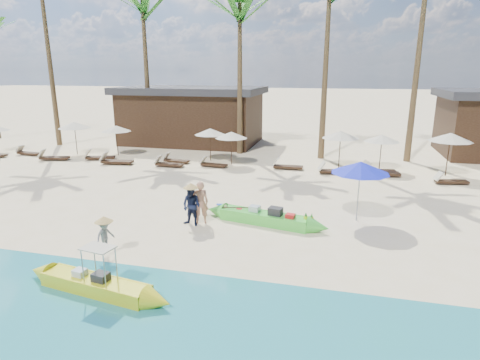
% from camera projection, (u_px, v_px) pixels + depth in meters
% --- Properties ---
extents(ground, '(240.00, 240.00, 0.00)m').
position_uv_depth(ground, '(234.00, 240.00, 13.51)').
color(ground, beige).
rests_on(ground, ground).
extents(wet_sand_strip, '(240.00, 4.50, 0.01)m').
position_uv_depth(wet_sand_strip, '(175.00, 330.00, 8.83)').
color(wet_sand_strip, tan).
rests_on(wet_sand_strip, ground).
extents(green_canoe, '(5.36, 1.40, 0.69)m').
position_uv_depth(green_canoe, '(265.00, 218.00, 14.90)').
color(green_canoe, '#46CC3E').
rests_on(green_canoe, ground).
extents(yellow_canoe, '(4.96, 1.10, 1.29)m').
position_uv_depth(yellow_canoe, '(96.00, 285.00, 10.28)').
color(yellow_canoe, yellow).
rests_on(yellow_canoe, ground).
extents(tourist, '(0.69, 0.58, 1.62)m').
position_uv_depth(tourist, '(200.00, 202.00, 14.80)').
color(tourist, tan).
rests_on(tourist, ground).
extents(vendor_green, '(0.84, 0.72, 1.50)m').
position_uv_depth(vendor_green, '(191.00, 206.00, 14.60)').
color(vendor_green, '#121933').
rests_on(vendor_green, ground).
extents(vendor_yellow, '(0.54, 0.72, 1.00)m').
position_uv_depth(vendor_yellow, '(105.00, 235.00, 12.18)').
color(vendor_yellow, gray).
rests_on(vendor_yellow, ground).
extents(blue_umbrella, '(2.14, 2.14, 2.30)m').
position_uv_depth(blue_umbrella, '(360.00, 167.00, 14.71)').
color(blue_umbrella, '#99999E').
rests_on(blue_umbrella, ground).
extents(lounger_1_right, '(1.71, 0.64, 0.57)m').
position_uv_depth(lounger_1_right, '(27.00, 152.00, 26.97)').
color(lounger_1_right, '#362316').
rests_on(lounger_1_right, ground).
extents(resort_parasol_2, '(2.13, 2.13, 2.20)m').
position_uv_depth(resort_parasol_2, '(74.00, 125.00, 26.83)').
color(resort_parasol_2, '#362316').
rests_on(resort_parasol_2, ground).
extents(lounger_2_left, '(1.93, 0.98, 0.63)m').
position_uv_depth(lounger_2_left, '(52.00, 157.00, 25.43)').
color(lounger_2_left, '#362316').
rests_on(lounger_2_left, ground).
extents(resort_parasol_3, '(1.93, 1.93, 1.99)m').
position_uv_depth(resort_parasol_3, '(116.00, 129.00, 26.52)').
color(resort_parasol_3, '#362316').
rests_on(resort_parasol_3, ground).
extents(lounger_3_left, '(1.93, 1.15, 0.63)m').
position_uv_depth(lounger_3_left, '(98.00, 157.00, 25.54)').
color(lounger_3_left, '#362316').
rests_on(lounger_3_left, ground).
extents(lounger_3_right, '(2.03, 0.82, 0.67)m').
position_uv_depth(lounger_3_right, '(115.00, 161.00, 24.33)').
color(lounger_3_right, '#362316').
rests_on(lounger_3_right, ground).
extents(resort_parasol_4, '(1.97, 1.97, 2.03)m').
position_uv_depth(resort_parasol_4, '(210.00, 132.00, 24.95)').
color(resort_parasol_4, '#362316').
rests_on(resort_parasol_4, ground).
extents(lounger_4_left, '(1.75, 0.56, 0.59)m').
position_uv_depth(lounger_4_left, '(168.00, 163.00, 23.71)').
color(lounger_4_left, '#362316').
rests_on(lounger_4_left, ground).
extents(lounger_4_right, '(1.70, 0.66, 0.56)m').
position_uv_depth(lounger_4_right, '(175.00, 160.00, 24.71)').
color(lounger_4_right, '#362316').
rests_on(lounger_4_right, ground).
extents(resort_parasol_5, '(1.94, 1.94, 2.00)m').
position_uv_depth(resort_parasol_5, '(231.00, 135.00, 23.87)').
color(resort_parasol_5, '#362316').
rests_on(resort_parasol_5, ground).
extents(lounger_5_left, '(1.69, 0.70, 0.56)m').
position_uv_depth(lounger_5_left, '(212.00, 164.00, 23.67)').
color(lounger_5_left, '#362316').
rests_on(lounger_5_left, ground).
extents(resort_parasol_6, '(2.11, 2.11, 2.18)m').
position_uv_depth(resort_parasol_6, '(341.00, 135.00, 22.91)').
color(resort_parasol_6, '#362316').
rests_on(resort_parasol_6, ground).
extents(lounger_6_left, '(1.77, 0.56, 0.60)m').
position_uv_depth(lounger_6_left, '(286.00, 166.00, 23.13)').
color(lounger_6_left, '#362316').
rests_on(lounger_6_left, ground).
extents(lounger_6_right, '(1.90, 0.89, 0.62)m').
position_uv_depth(lounger_6_right, '(333.00, 170.00, 22.07)').
color(lounger_6_right, '#362316').
rests_on(lounger_6_right, ground).
extents(resort_parasol_7, '(1.98, 1.98, 2.04)m').
position_uv_depth(resort_parasol_7, '(382.00, 138.00, 22.53)').
color(resort_parasol_7, '#362316').
rests_on(resort_parasol_7, ground).
extents(lounger_7_left, '(2.04, 0.95, 0.67)m').
position_uv_depth(lounger_7_left, '(376.00, 170.00, 22.01)').
color(lounger_7_left, '#362316').
rests_on(lounger_7_left, ground).
extents(lounger_7_right, '(2.07, 0.91, 0.68)m').
position_uv_depth(lounger_7_right, '(379.00, 172.00, 21.54)').
color(lounger_7_right, '#362316').
rests_on(lounger_7_right, ground).
extents(resort_parasol_8, '(2.27, 2.27, 2.33)m').
position_uv_depth(resort_parasol_8, '(450.00, 137.00, 21.21)').
color(resort_parasol_8, '#362316').
rests_on(resort_parasol_8, ground).
extents(lounger_8_left, '(1.69, 0.77, 0.55)m').
position_uv_depth(lounger_8_left, '(449.00, 180.00, 20.10)').
color(lounger_8_left, '#362316').
rests_on(lounger_8_left, ground).
extents(palm_2, '(2.08, 2.08, 11.33)m').
position_uv_depth(palm_2, '(143.00, 15.00, 27.63)').
color(palm_2, brown).
rests_on(palm_2, ground).
extents(palm_3, '(2.08, 2.08, 10.52)m').
position_uv_depth(palm_3, '(240.00, 20.00, 25.38)').
color(palm_3, brown).
rests_on(palm_3, ground).
extents(palm_4, '(2.08, 2.08, 11.70)m').
position_uv_depth(palm_4, '(329.00, 1.00, 23.62)').
color(palm_4, brown).
rests_on(palm_4, ground).
extents(pavilion_west, '(10.80, 6.60, 4.30)m').
position_uv_depth(pavilion_west, '(192.00, 115.00, 31.17)').
color(pavilion_west, '#362316').
rests_on(pavilion_west, ground).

